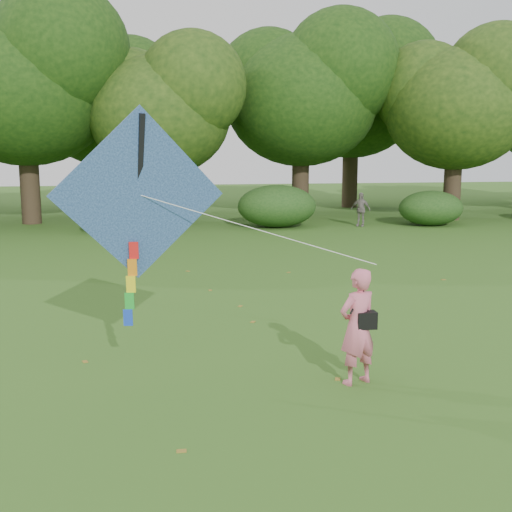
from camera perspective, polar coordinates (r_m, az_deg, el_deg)
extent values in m
plane|color=#265114|center=(10.80, 4.13, -9.60)|extent=(100.00, 100.00, 0.00)
imported|color=#D4647C|center=(9.82, 9.01, -6.22)|extent=(0.77, 0.65, 1.79)
imported|color=gray|center=(29.15, 9.28, 4.11)|extent=(0.94, 0.82, 1.51)
cube|color=black|center=(9.81, 9.75, -5.62)|extent=(0.30, 0.20, 0.26)
cylinder|color=black|center=(9.67, 9.16, -3.70)|extent=(0.33, 0.14, 0.47)
cube|color=#225795|center=(9.70, -10.38, 5.38)|extent=(2.55, 0.62, 2.59)
cube|color=black|center=(9.73, -10.38, 5.40)|extent=(0.27, 0.54, 2.35)
cylinder|color=white|center=(9.49, 0.14, 2.36)|extent=(3.46, 0.76, 1.03)
cube|color=red|center=(9.82, -10.81, 0.50)|extent=(0.14, 0.06, 0.26)
cube|color=orange|center=(9.86, -10.94, -1.00)|extent=(0.14, 0.06, 0.26)
cube|color=yellow|center=(9.91, -11.06, -2.48)|extent=(0.14, 0.06, 0.26)
cube|color=green|center=(9.97, -11.18, -3.94)|extent=(0.14, 0.06, 0.26)
cube|color=blue|center=(10.04, -11.31, -5.39)|extent=(0.14, 0.06, 0.26)
cylinder|color=#3A2D1E|center=(31.47, -19.47, 6.22)|extent=(0.88, 0.88, 3.85)
ellipsoid|color=#1E3F11|center=(31.52, -19.91, 13.72)|extent=(8.00, 8.00, 6.80)
cylinder|color=#3A2D1E|center=(29.98, -8.37, 5.86)|extent=(0.80, 0.80, 3.15)
ellipsoid|color=#1E3F11|center=(29.95, -8.54, 12.23)|extent=(6.40, 6.40, 5.44)
cylinder|color=#3A2D1E|center=(32.80, 3.97, 6.73)|extent=(0.86, 0.86, 3.67)
ellipsoid|color=#1E3F11|center=(32.82, 4.05, 13.59)|extent=(7.60, 7.60, 6.46)
cylinder|color=#3A2D1E|center=(32.78, 17.06, 6.11)|extent=(0.83, 0.83, 3.43)
ellipsoid|color=#1E3F11|center=(32.77, 17.38, 12.37)|extent=(6.80, 6.80, 5.78)
cylinder|color=#3A2D1E|center=(37.55, -13.15, 6.75)|extent=(0.84, 0.84, 3.50)
ellipsoid|color=#1E3F11|center=(37.55, -13.37, 12.35)|extent=(7.00, 7.00, 5.95)
cylinder|color=#3A2D1E|center=(38.18, 8.35, 7.34)|extent=(0.90, 0.90, 4.02)
ellipsoid|color=#1E3F11|center=(38.23, 8.51, 13.57)|extent=(7.80, 7.80, 6.63)
ellipsoid|color=#264919|center=(27.22, -12.47, 3.51)|extent=(2.66, 2.09, 1.42)
ellipsoid|color=#264919|center=(28.45, 1.87, 4.46)|extent=(3.50, 2.75, 1.88)
ellipsoid|color=#264919|center=(30.11, 15.28, 4.13)|extent=(2.94, 2.31, 1.58)
cube|color=olive|center=(10.21, 7.27, -10.80)|extent=(0.11, 0.14, 0.01)
cube|color=olive|center=(18.34, 2.93, -1.46)|extent=(0.14, 0.14, 0.01)
cube|color=olive|center=(16.12, -4.09, -3.05)|extent=(0.09, 0.12, 0.01)
cube|color=olive|center=(14.51, -1.40, -4.48)|extent=(0.13, 0.14, 0.01)
cube|color=olive|center=(8.00, -6.64, -16.84)|extent=(0.12, 0.08, 0.01)
cube|color=olive|center=(11.27, -14.95, -9.06)|extent=(0.12, 0.14, 0.01)
cube|color=olive|center=(18.61, -6.08, -1.35)|extent=(0.14, 0.14, 0.01)
cube|color=olive|center=(18.07, 16.32, -2.03)|extent=(0.13, 0.10, 0.01)
cube|color=olive|center=(13.24, -0.28, -5.88)|extent=(0.13, 0.14, 0.01)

